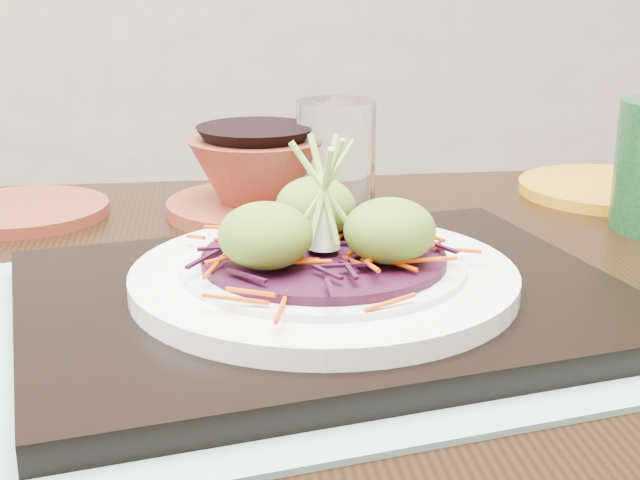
{
  "coord_description": "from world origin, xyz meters",
  "views": [
    {
      "loc": [
        -0.04,
        -0.64,
        0.96
      ],
      "look_at": [
        0.04,
        -0.05,
        0.77
      ],
      "focal_mm": 50.0,
      "sensor_mm": 36.0,
      "label": 1
    }
  ],
  "objects": [
    {
      "name": "cabbage_bed",
      "position": [
        0.04,
        -0.07,
        0.77
      ],
      "size": [
        0.17,
        0.17,
        0.01
      ],
      "primitive_type": "cylinder",
      "color": "black",
      "rests_on": "white_plate"
    },
    {
      "name": "scallion_garnish",
      "position": [
        0.04,
        -0.07,
        0.81
      ],
      "size": [
        0.06,
        0.06,
        0.09
      ],
      "primitive_type": null,
      "color": "#92C14D",
      "rests_on": "cabbage_bed"
    },
    {
      "name": "white_plate",
      "position": [
        0.04,
        -0.07,
        0.75
      ],
      "size": [
        0.27,
        0.27,
        0.02
      ],
      "color": "white",
      "rests_on": "serving_tray"
    },
    {
      "name": "water_glass",
      "position": [
        0.08,
        0.21,
        0.78
      ],
      "size": [
        0.1,
        0.1,
        0.11
      ],
      "primitive_type": "cylinder",
      "rotation": [
        0.0,
        0.0,
        -0.38
      ],
      "color": "white",
      "rests_on": "dining_table"
    },
    {
      "name": "terracotta_side_plate",
      "position": [
        -0.22,
        0.23,
        0.73
      ],
      "size": [
        0.19,
        0.19,
        0.01
      ],
      "primitive_type": "cylinder",
      "rotation": [
        0.0,
        0.0,
        -0.16
      ],
      "color": "maroon",
      "rests_on": "dining_table"
    },
    {
      "name": "carrot_julienne",
      "position": [
        0.04,
        -0.07,
        0.77
      ],
      "size": [
        0.21,
        0.21,
        0.01
      ],
      "primitive_type": null,
      "color": "#C73703",
      "rests_on": "cabbage_bed"
    },
    {
      "name": "guacamole_scoops",
      "position": [
        0.04,
        -0.07,
        0.79
      ],
      "size": [
        0.15,
        0.13,
        0.05
      ],
      "color": "#527222",
      "rests_on": "cabbage_bed"
    },
    {
      "name": "yellow_plate",
      "position": [
        0.39,
        0.24,
        0.73
      ],
      "size": [
        0.25,
        0.25,
        0.01
      ],
      "primitive_type": "cylinder",
      "rotation": [
        0.0,
        0.0,
        -0.34
      ],
      "color": "#AA7412",
      "rests_on": "dining_table"
    },
    {
      "name": "terracotta_bowl_set",
      "position": [
        0.01,
        0.21,
        0.75
      ],
      "size": [
        0.24,
        0.24,
        0.08
      ],
      "rotation": [
        0.0,
        0.0,
        0.41
      ],
      "color": "maroon",
      "rests_on": "dining_table"
    },
    {
      "name": "serving_tray",
      "position": [
        0.04,
        -0.07,
        0.73
      ],
      "size": [
        0.46,
        0.38,
        0.02
      ],
      "primitive_type": "cube",
      "rotation": [
        0.0,
        0.0,
        0.19
      ],
      "color": "black",
      "rests_on": "placemat"
    },
    {
      "name": "dining_table",
      "position": [
        0.05,
        -0.03,
        0.63
      ],
      "size": [
        1.15,
        0.77,
        0.72
      ],
      "rotation": [
        0.0,
        0.0,
        -0.0
      ],
      "color": "black",
      "rests_on": "ground"
    },
    {
      "name": "placemat",
      "position": [
        0.04,
        -0.07,
        0.72
      ],
      "size": [
        0.54,
        0.45,
        0.0
      ],
      "primitive_type": "cube",
      "rotation": [
        0.0,
        0.0,
        0.19
      ],
      "color": "gray",
      "rests_on": "dining_table"
    }
  ]
}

